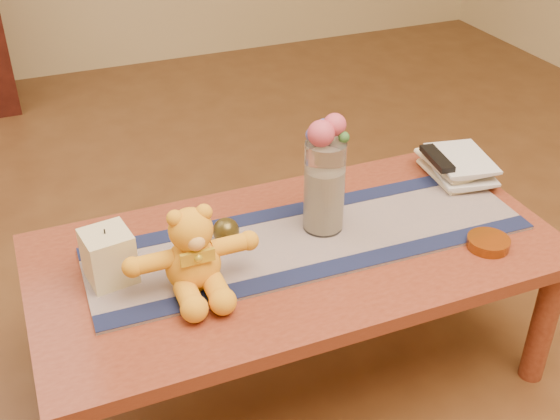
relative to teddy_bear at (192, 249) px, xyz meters
name	(u,v)px	position (x,y,z in m)	size (l,w,h in m)	color
floor	(295,368)	(0.30, 0.06, -0.56)	(5.50, 5.50, 0.00)	#502F16
coffee_table_top	(297,253)	(0.30, 0.06, -0.13)	(1.40, 0.70, 0.04)	maroon
table_leg_fr	(544,323)	(0.94, -0.23, -0.36)	(0.07, 0.07, 0.41)	maroon
table_leg_bl	(54,311)	(-0.34, 0.35, -0.36)	(0.07, 0.07, 0.41)	maroon
table_leg_br	(431,219)	(0.94, 0.35, -0.36)	(0.07, 0.07, 0.41)	maroon
persian_runner	(310,239)	(0.35, 0.07, -0.11)	(1.20, 0.35, 0.01)	#1B1F4E
runner_border_near	(333,267)	(0.34, -0.07, -0.10)	(1.20, 0.06, 0.00)	#131A3B
runner_border_far	(291,210)	(0.35, 0.22, -0.10)	(1.20, 0.06, 0.00)	#131A3B
teddy_bear	(192,249)	(0.00, 0.00, 0.00)	(0.31, 0.26, 0.21)	#F6A41F
pillar_candle	(109,256)	(-0.18, 0.10, -0.04)	(0.11, 0.11, 0.13)	beige
candle_wick	(105,231)	(-0.18, 0.10, 0.03)	(0.00, 0.00, 0.01)	black
glass_vase	(324,187)	(0.40, 0.11, 0.02)	(0.11, 0.11, 0.26)	silver
potpourri_fill	(324,199)	(0.40, 0.11, -0.01)	(0.09, 0.09, 0.18)	beige
rose_left	(321,134)	(0.38, 0.10, 0.19)	(0.07, 0.07, 0.07)	#BE4357
rose_right	(335,125)	(0.43, 0.11, 0.20)	(0.06, 0.06, 0.06)	#BE4357
blue_flower_back	(324,127)	(0.41, 0.14, 0.18)	(0.04, 0.04, 0.04)	#4E53AA
blue_flower_side	(312,135)	(0.37, 0.13, 0.17)	(0.04, 0.04, 0.04)	#4E53AA
leaf_sprig	(344,137)	(0.44, 0.09, 0.17)	(0.03, 0.03, 0.03)	#33662D
bronze_ball	(226,231)	(0.13, 0.14, -0.07)	(0.07, 0.07, 0.07)	#433916
book_bottom	(433,178)	(0.83, 0.22, -0.10)	(0.17, 0.22, 0.02)	beige
book_lower	(435,173)	(0.84, 0.22, -0.08)	(0.16, 0.22, 0.02)	beige
book_upper	(432,167)	(0.83, 0.23, -0.06)	(0.17, 0.22, 0.02)	beige
book_top	(436,162)	(0.83, 0.22, -0.05)	(0.16, 0.22, 0.02)	beige
tv_remote	(437,158)	(0.83, 0.21, -0.03)	(0.04, 0.16, 0.02)	black
amber_dish	(488,243)	(0.77, -0.14, -0.10)	(0.11, 0.11, 0.03)	#BF5914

